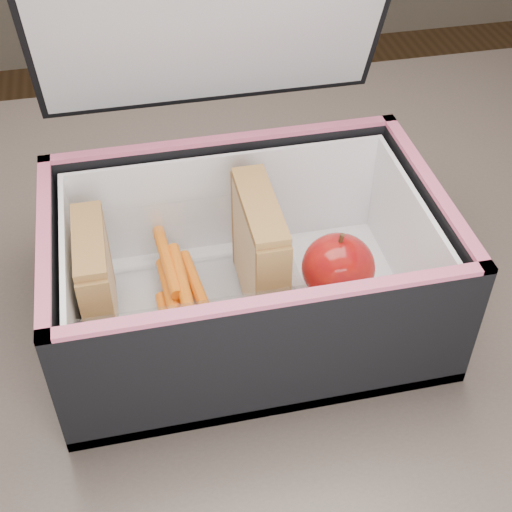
# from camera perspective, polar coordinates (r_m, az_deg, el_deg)

# --- Properties ---
(kitchen_table) EXTENTS (1.20, 0.80, 0.75)m
(kitchen_table) POSITION_cam_1_polar(r_m,az_deg,el_deg) (0.74, -1.11, -7.31)
(kitchen_table) COLOR brown
(kitchen_table) RESTS_ON ground
(lunch_bag) EXTENTS (0.32, 0.29, 0.31)m
(lunch_bag) POSITION_cam_1_polar(r_m,az_deg,el_deg) (0.60, -0.83, -0.07)
(lunch_bag) COLOR black
(lunch_bag) RESTS_ON kitchen_table
(plastic_tub) EXTENTS (0.18, 0.13, 0.07)m
(plastic_tub) POSITION_cam_1_polar(r_m,az_deg,el_deg) (0.61, -6.03, -2.12)
(plastic_tub) COLOR white
(plastic_tub) RESTS_ON lunch_bag
(sandwich_left) EXTENTS (0.02, 0.09, 0.10)m
(sandwich_left) POSITION_cam_1_polar(r_m,az_deg,el_deg) (0.60, -12.62, -2.01)
(sandwich_left) COLOR tan
(sandwich_left) RESTS_ON plastic_tub
(sandwich_right) EXTENTS (0.03, 0.10, 0.11)m
(sandwich_right) POSITION_cam_1_polar(r_m,az_deg,el_deg) (0.60, 0.29, 0.25)
(sandwich_right) COLOR tan
(sandwich_right) RESTS_ON plastic_tub
(carrot_sticks) EXTENTS (0.05, 0.15, 0.03)m
(carrot_sticks) POSITION_cam_1_polar(r_m,az_deg,el_deg) (0.62, -6.17, -3.37)
(carrot_sticks) COLOR #F55002
(carrot_sticks) RESTS_ON plastic_tub
(paper_napkin) EXTENTS (0.09, 0.09, 0.01)m
(paper_napkin) POSITION_cam_1_polar(r_m,az_deg,el_deg) (0.65, 6.64, -2.54)
(paper_napkin) COLOR white
(paper_napkin) RESTS_ON lunch_bag
(red_apple) EXTENTS (0.08, 0.08, 0.07)m
(red_apple) POSITION_cam_1_polar(r_m,az_deg,el_deg) (0.62, 6.60, -0.93)
(red_apple) COLOR maroon
(red_apple) RESTS_ON paper_napkin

